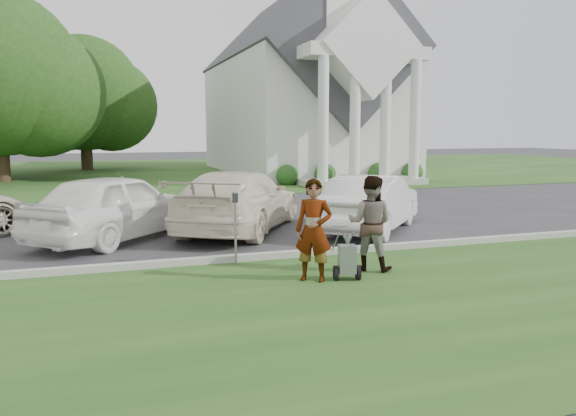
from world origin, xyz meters
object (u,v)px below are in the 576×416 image
person_right (370,224)px  car_b (117,206)px  person_left (314,231)px  striping_cart (347,260)px  car_c (239,201)px  church (303,77)px  car_d (372,203)px  parking_meter_near (235,219)px  tree_back (84,99)px

person_right → car_b: 6.48m
person_left → person_right: 1.36m
striping_cart → car_c: car_c is taller
church → car_d: size_ratio=5.31×
person_left → parking_meter_near: bearing=156.4°
car_c → car_d: size_ratio=1.22×
striping_cart → car_b: 6.45m
person_left → car_c: person_left is taller
car_c → car_d: (3.34, -1.12, -0.06)m
person_left → parking_meter_near: 1.90m
church → person_left: 26.41m
person_left → car_b: person_left is taller
tree_back → striping_cart: tree_back is taller
striping_cart → car_b: size_ratio=0.20×
church → tree_back: size_ratio=2.51×
person_left → car_d: size_ratio=0.40×
striping_cart → person_left: 0.80m
church → person_right: 25.64m
church → striping_cart: (-8.13, -24.56, -5.57)m
car_b → car_c: bearing=-132.5°
tree_back → person_right: bearing=-79.7°
person_right → parking_meter_near: (-2.33, 1.20, 0.02)m
person_left → church: bearing=104.0°
person_right → parking_meter_near: person_right is taller
parking_meter_near → car_d: car_d is taller
church → striping_cart: 26.46m
striping_cart → car_d: 5.15m
church → person_right: (-7.41, -24.02, -5.04)m
car_b → car_d: bearing=-144.8°
tree_back → car_c: 26.58m
car_b → car_c: size_ratio=0.87×
church → car_b: (-11.87, -19.32, -5.11)m
car_b → car_c: (3.10, 0.25, -0.02)m
person_right → car_b: (-4.46, 4.70, -0.07)m
person_right → car_c: (-1.35, 4.95, -0.09)m
church → striping_cart: size_ratio=24.56×
parking_meter_near → car_b: car_b is taller
car_c → tree_back: bearing=-49.1°
parking_meter_near → car_d: 5.06m
tree_back → church: bearing=-27.8°
church → tree_back: (-13.01, 6.87, -1.21)m
person_left → parking_meter_near: size_ratio=1.24×
tree_back → person_left: (4.30, -31.29, -3.82)m
parking_meter_near → person_right: bearing=-27.2°
church → car_d: bearing=-105.0°
person_left → car_b: size_ratio=0.37×
striping_cart → person_right: size_ratio=0.55×
church → person_right: size_ratio=13.40×
tree_back → person_left: size_ratio=5.32×
church → car_d: church is taller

